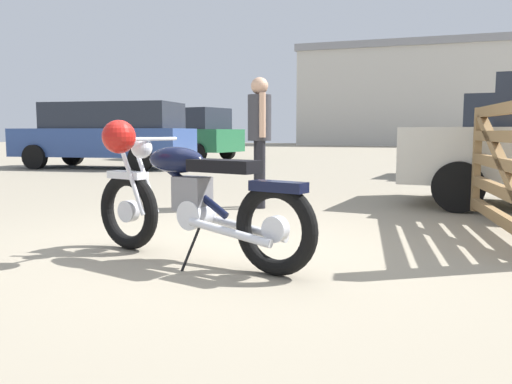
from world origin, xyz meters
TOP-DOWN VIEW (x-y plane):
  - ground_plane at (0.00, 0.00)m, footprint 80.00×80.00m
  - vintage_motorcycle at (-0.16, -0.40)m, footprint 2.05×0.72m
  - timber_gate at (2.15, 1.37)m, footprint 0.60×2.52m
  - bystander at (-0.71, 2.46)m, footprint 0.30×0.40m
  - red_hatchback_near at (-7.27, 7.89)m, footprint 4.91×2.51m
  - dark_sedan_left at (-7.44, 12.60)m, footprint 4.13×2.35m
  - industrial_building at (-1.42, 37.85)m, footprint 18.33×9.79m

SIDE VIEW (x-z plane):
  - ground_plane at x=0.00m, z-range 0.00..0.00m
  - vintage_motorcycle at x=-0.16m, z-range -0.04..1.03m
  - timber_gate at x=2.15m, z-range -0.10..1.50m
  - dark_sedan_left at x=-7.44m, z-range 0.03..1.81m
  - red_hatchback_near at x=-7.27m, z-range 0.07..1.81m
  - bystander at x=-0.71m, z-range 0.19..1.85m
  - industrial_building at x=-1.42m, z-range 0.01..7.22m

